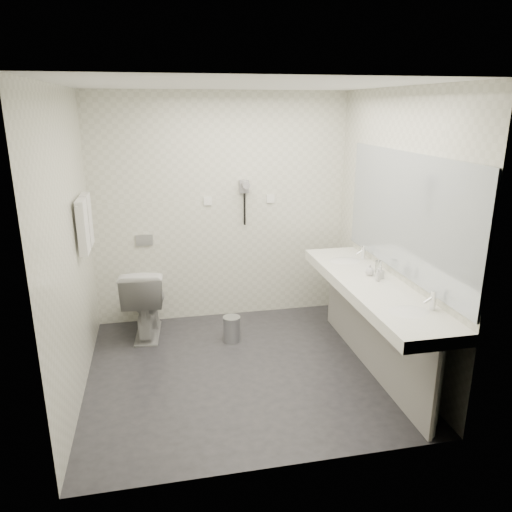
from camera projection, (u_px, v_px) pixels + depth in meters
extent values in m
plane|color=#28272C|center=(243.00, 370.00, 4.53)|extent=(2.80, 2.80, 0.00)
plane|color=white|center=(241.00, 84.00, 3.79)|extent=(2.80, 2.80, 0.00)
plane|color=silver|center=(222.00, 209.00, 5.38)|extent=(2.80, 0.00, 2.80)
plane|color=silver|center=(280.00, 295.00, 2.94)|extent=(2.80, 0.00, 2.80)
plane|color=silver|center=(69.00, 249.00, 3.89)|extent=(0.00, 2.60, 2.60)
plane|color=silver|center=(394.00, 231.00, 4.43)|extent=(0.00, 2.60, 2.60)
cube|color=white|center=(372.00, 288.00, 4.32)|extent=(0.55, 2.20, 0.10)
cube|color=#9A9792|center=(371.00, 331.00, 4.45)|extent=(0.03, 2.15, 0.75)
cylinder|color=silver|center=(437.00, 394.00, 3.48)|extent=(0.06, 0.06, 0.75)
cylinder|color=silver|center=(334.00, 291.00, 5.43)|extent=(0.06, 0.06, 0.75)
cube|color=#B2BCC6|center=(405.00, 215.00, 4.18)|extent=(0.02, 2.20, 1.05)
ellipsoid|color=white|center=(408.00, 313.00, 3.70)|extent=(0.40, 0.31, 0.05)
ellipsoid|color=white|center=(345.00, 262.00, 4.92)|extent=(0.40, 0.31, 0.05)
cylinder|color=silver|center=(433.00, 300.00, 3.71)|extent=(0.04, 0.04, 0.15)
cylinder|color=silver|center=(363.00, 252.00, 4.93)|extent=(0.04, 0.04, 0.15)
imported|color=beige|center=(381.00, 272.00, 4.40)|extent=(0.07, 0.07, 0.11)
imported|color=beige|center=(370.00, 270.00, 4.48)|extent=(0.10, 0.10, 0.11)
imported|color=beige|center=(378.00, 275.00, 4.32)|extent=(0.06, 0.06, 0.12)
cylinder|color=silver|center=(379.00, 267.00, 4.55)|extent=(0.08, 0.08, 0.11)
imported|color=white|center=(145.00, 300.00, 5.13)|extent=(0.49, 0.79, 0.77)
cube|color=#B2B5BA|center=(144.00, 240.00, 5.28)|extent=(0.18, 0.02, 0.12)
cylinder|color=#B2B5BA|center=(232.00, 330.00, 5.05)|extent=(0.23, 0.23, 0.25)
cylinder|color=#B2B5BA|center=(232.00, 318.00, 5.01)|extent=(0.18, 0.18, 0.02)
cylinder|color=silver|center=(81.00, 199.00, 4.32)|extent=(0.02, 0.62, 0.02)
cube|color=silver|center=(83.00, 227.00, 4.26)|extent=(0.07, 0.24, 0.48)
cube|color=silver|center=(87.00, 220.00, 4.52)|extent=(0.07, 0.24, 0.48)
cube|color=gray|center=(244.00, 186.00, 5.32)|extent=(0.10, 0.04, 0.14)
cylinder|color=gray|center=(245.00, 185.00, 5.25)|extent=(0.08, 0.14, 0.08)
cylinder|color=black|center=(245.00, 209.00, 5.38)|extent=(0.02, 0.02, 0.35)
cube|color=white|center=(208.00, 201.00, 5.31)|extent=(0.09, 0.02, 0.09)
cube|color=white|center=(270.00, 199.00, 5.44)|extent=(0.09, 0.02, 0.09)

